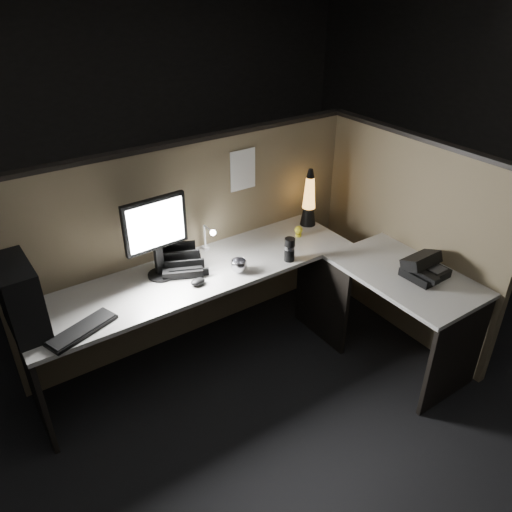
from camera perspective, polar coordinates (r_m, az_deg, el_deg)
floor at (r=3.48m, az=1.08°, el=-15.76°), size 6.00×6.00×0.00m
room_shell at (r=2.57m, az=1.43°, el=10.07°), size 6.00×6.00×6.00m
partition_back at (r=3.67m, az=-7.21°, el=1.40°), size 2.66×0.06×1.50m
partition_right at (r=3.85m, az=16.70°, el=1.81°), size 0.06×1.66×1.50m
desk at (r=3.34m, az=1.19°, el=-4.96°), size 2.60×1.60×0.73m
pc_tower at (r=3.02m, az=-25.37°, el=-4.32°), size 0.19×0.40×0.42m
monitor at (r=3.21m, az=-11.36°, el=2.88°), size 0.43×0.18×0.55m
keyboard at (r=2.99m, az=-19.27°, el=-8.00°), size 0.43×0.27×0.02m
mouse at (r=3.23m, az=-6.66°, el=-2.93°), size 0.11×0.08×0.04m
clip_lamp at (r=3.51m, az=-5.41°, el=2.11°), size 0.04×0.17×0.21m
organizer at (r=3.38m, az=-8.53°, el=-0.89°), size 0.34×0.32×0.20m
lava_lamp at (r=3.90m, az=6.07°, el=6.15°), size 0.12×0.12×0.46m
travel_mug at (r=3.44m, az=3.85°, el=0.74°), size 0.08×0.08×0.17m
steel_mug at (r=3.33m, az=-1.96°, el=-1.14°), size 0.11×0.11×0.09m
figurine at (r=3.77m, az=4.89°, el=2.99°), size 0.06×0.06×0.06m
pinned_paper at (r=3.62m, az=-1.50°, el=9.81°), size 0.21×0.00×0.30m
desk_phone at (r=3.46m, az=18.59°, el=-1.26°), size 0.27×0.28×0.16m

